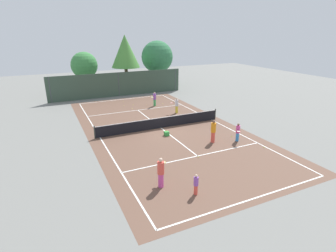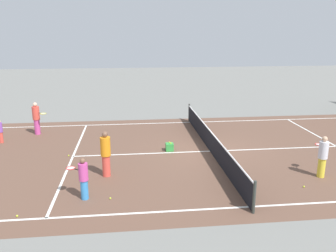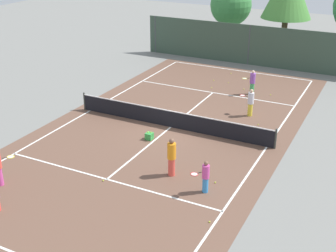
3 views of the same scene
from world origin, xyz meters
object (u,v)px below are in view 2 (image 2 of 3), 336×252
object	(u,v)px
player_4	(0,131)
tennis_ball_4	(17,216)
tennis_ball_6	(304,187)
player_5	(83,178)
player_0	(323,156)
player_3	(36,118)
player_2	(106,153)
ball_crate	(170,147)
tennis_ball_5	(69,156)
tennis_ball_8	(110,198)

from	to	relation	value
player_4	tennis_ball_4	bearing A→B (deg)	21.23
tennis_ball_6	tennis_ball_4	bearing A→B (deg)	-84.18
player_4	player_5	distance (m)	8.43
player_0	tennis_ball_6	xyz separation A→B (m)	(0.87, -1.12, -0.82)
player_3	player_5	world-z (taller)	player_3
player_4	tennis_ball_6	xyz separation A→B (m)	(6.82, 12.85, -0.58)
player_2	player_4	distance (m)	7.47
player_0	ball_crate	xyz separation A→B (m)	(-3.75, -5.54, -0.67)
player_0	player_2	bearing A→B (deg)	-97.03
player_0	tennis_ball_4	xyz separation A→B (m)	(1.87, -10.93, -0.82)
player_4	ball_crate	world-z (taller)	player_4
player_2	tennis_ball_4	world-z (taller)	player_2
player_5	tennis_ball_5	size ratio (longest dim) A/B	22.36
player_2	tennis_ball_5	xyz separation A→B (m)	(-2.46, -1.86, -0.90)
player_2	tennis_ball_4	size ratio (longest dim) A/B	27.70
player_0	tennis_ball_8	world-z (taller)	player_0
player_4	tennis_ball_6	distance (m)	14.56
player_2	tennis_ball_4	xyz separation A→B (m)	(2.90, -2.57, -0.90)
player_5	ball_crate	world-z (taller)	player_5
tennis_ball_4	tennis_ball_5	world-z (taller)	same
player_5	tennis_ball_8	size ratio (longest dim) A/B	22.36
player_0	tennis_ball_6	distance (m)	1.64
ball_crate	tennis_ball_8	world-z (taller)	ball_crate
player_3	tennis_ball_8	bearing A→B (deg)	27.60
player_3	tennis_ball_4	bearing A→B (deg)	9.60
player_2	tennis_ball_8	world-z (taller)	player_2
player_3	tennis_ball_6	xyz separation A→B (m)	(8.20, 11.37, -0.89)
tennis_ball_4	tennis_ball_5	bearing A→B (deg)	172.47
player_0	tennis_ball_8	xyz separation A→B (m)	(1.01, -8.13, -0.82)
player_2	player_5	xyz separation A→B (m)	(1.90, -0.64, -0.17)
player_5	tennis_ball_6	xyz separation A→B (m)	(0.00, 7.88, -0.73)
player_2	ball_crate	bearing A→B (deg)	133.93
player_5	tennis_ball_4	distance (m)	2.29
player_3	tennis_ball_8	xyz separation A→B (m)	(8.34, 4.36, -0.89)
player_0	tennis_ball_5	xyz separation A→B (m)	(-3.49, -10.22, -0.82)
player_3	ball_crate	distance (m)	7.85
player_0	player_3	world-z (taller)	player_3
ball_crate	tennis_ball_5	xyz separation A→B (m)	(0.26, -4.69, -0.15)
player_0	ball_crate	distance (m)	6.72
player_0	tennis_ball_4	distance (m)	11.12
tennis_ball_8	player_5	bearing A→B (deg)	-99.05
player_3	tennis_ball_4	size ratio (longest dim) A/B	27.20
tennis_ball_5	tennis_ball_8	size ratio (longest dim) A/B	1.00
player_5	ball_crate	xyz separation A→B (m)	(-4.62, 3.47, -0.58)
tennis_ball_6	player_4	bearing A→B (deg)	-117.95
player_2	tennis_ball_8	bearing A→B (deg)	6.46
player_4	tennis_ball_4	world-z (taller)	player_4
tennis_ball_4	tennis_ball_6	xyz separation A→B (m)	(-1.00, 9.81, 0.00)
player_5	tennis_ball_8	bearing A→B (deg)	80.95
tennis_ball_5	tennis_ball_4	bearing A→B (deg)	-7.53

